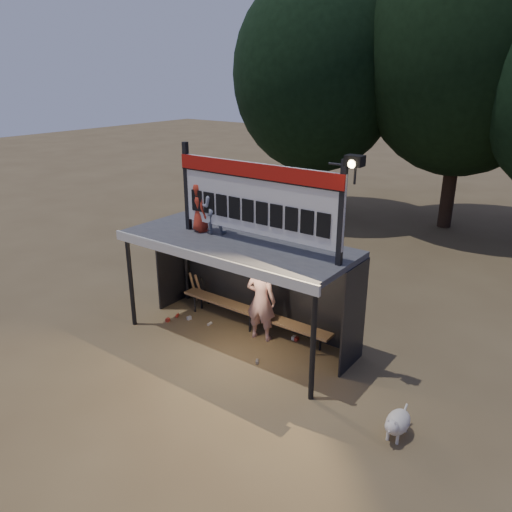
{
  "coord_description": "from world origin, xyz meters",
  "views": [
    {
      "loc": [
        6.13,
        -7.62,
        5.59
      ],
      "look_at": [
        0.2,
        0.4,
        1.9
      ],
      "focal_mm": 35.0,
      "sensor_mm": 36.0,
      "label": 1
    }
  ],
  "objects": [
    {
      "name": "ground",
      "position": [
        0.0,
        0.0,
        0.0
      ],
      "size": [
        80.0,
        80.0,
        0.0
      ],
      "primitive_type": "plane",
      "color": "brown",
      "rests_on": "ground"
    },
    {
      "name": "bats",
      "position": [
        -1.9,
        0.82,
        0.43
      ],
      "size": [
        0.48,
        0.33,
        0.84
      ],
      "color": "#9C7448",
      "rests_on": "ground"
    },
    {
      "name": "litter",
      "position": [
        -0.45,
        0.1,
        0.04
      ],
      "size": [
        3.03,
        1.37,
        0.08
      ],
      "color": "#A1271B",
      "rests_on": "ground"
    },
    {
      "name": "tree_left",
      "position": [
        -4.0,
        10.0,
        5.51
      ],
      "size": [
        6.46,
        6.46,
        9.27
      ],
      "color": "black",
      "rests_on": "ground"
    },
    {
      "name": "dugout_shelter",
      "position": [
        0.0,
        0.24,
        1.85
      ],
      "size": [
        5.1,
        2.08,
        2.32
      ],
      "color": "#3F3E41",
      "rests_on": "ground"
    },
    {
      "name": "child_b",
      "position": [
        -1.04,
        0.05,
        2.85
      ],
      "size": [
        0.62,
        0.58,
        1.07
      ],
      "primitive_type": "imported",
      "rotation": [
        0.0,
        0.0,
        2.52
      ],
      "color": "#B42E1B",
      "rests_on": "dugout_shelter"
    },
    {
      "name": "scoreboard_assembly",
      "position": [
        0.56,
        -0.01,
        3.32
      ],
      "size": [
        4.1,
        0.27,
        1.99
      ],
      "color": "black",
      "rests_on": "dugout_shelter"
    },
    {
      "name": "player",
      "position": [
        0.38,
        0.35,
        0.93
      ],
      "size": [
        0.75,
        0.57,
        1.86
      ],
      "primitive_type": "imported",
      "rotation": [
        0.0,
        0.0,
        3.34
      ],
      "color": "white",
      "rests_on": "ground"
    },
    {
      "name": "bench",
      "position": [
        0.0,
        0.55,
        0.43
      ],
      "size": [
        4.0,
        0.35,
        0.48
      ],
      "color": "olive",
      "rests_on": "ground"
    },
    {
      "name": "child_a",
      "position": [
        -0.71,
        0.1,
        2.9
      ],
      "size": [
        0.7,
        0.66,
        1.15
      ],
      "primitive_type": "imported",
      "rotation": [
        0.0,
        0.0,
        3.66
      ],
      "color": "gray",
      "rests_on": "dugout_shelter"
    },
    {
      "name": "dog",
      "position": [
        4.04,
        -0.96,
        0.28
      ],
      "size": [
        0.36,
        0.81,
        0.49
      ],
      "color": "beige",
      "rests_on": "ground"
    },
    {
      "name": "tree_mid",
      "position": [
        1.0,
        11.5,
        6.17
      ],
      "size": [
        7.22,
        7.22,
        10.36
      ],
      "color": "#312016",
      "rests_on": "ground"
    }
  ]
}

